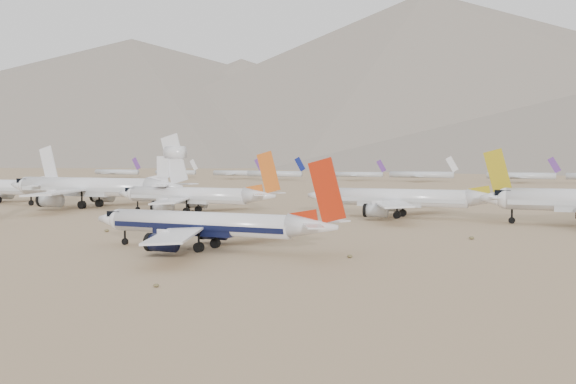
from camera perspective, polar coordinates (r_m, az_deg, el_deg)
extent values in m
plane|color=#8F7653|center=(103.98, -7.73, -5.13)|extent=(7000.00, 7000.00, 0.00)
cylinder|color=white|center=(103.91, -7.83, -2.77)|extent=(31.43, 3.72, 3.72)
cube|color=black|center=(103.96, -7.83, -3.02)|extent=(30.81, 3.77, 0.84)
sphere|color=white|center=(112.79, -14.69, -2.38)|extent=(3.72, 3.72, 3.72)
cube|color=black|center=(113.05, -14.92, -1.85)|extent=(2.60, 2.42, 0.93)
cone|color=white|center=(95.37, 2.23, -3.09)|extent=(7.86, 3.72, 3.72)
cube|color=white|center=(93.42, -10.04, -3.83)|extent=(12.14, 19.13, 0.58)
cube|color=white|center=(91.42, 2.32, -3.06)|extent=(4.99, 6.52, 0.22)
cylinder|color=black|center=(98.65, -11.01, -4.46)|extent=(4.37, 2.68, 2.68)
cube|color=white|center=(112.39, -3.86, -2.64)|extent=(12.14, 19.13, 0.58)
cube|color=white|center=(98.17, 3.83, -2.64)|extent=(4.99, 6.52, 0.22)
cylinder|color=black|center=(111.66, -6.54, -3.56)|extent=(4.37, 2.68, 2.68)
cube|color=#B7230B|center=(94.19, 3.48, 0.14)|extent=(5.96, 0.30, 9.82)
cylinder|color=black|center=(112.63, -14.29, -4.29)|extent=(1.11, 0.46, 1.11)
cylinder|color=black|center=(101.44, -7.94, -4.89)|extent=(1.56, 0.93, 1.56)
cylinder|color=black|center=(105.88, -6.48, -4.55)|extent=(1.56, 0.93, 1.56)
sphere|color=white|center=(152.61, 18.84, -0.55)|extent=(4.91, 4.91, 4.91)
cube|color=black|center=(152.59, 18.58, -0.04)|extent=(3.44, 3.19, 1.23)
cylinder|color=black|center=(152.89, 19.27, -2.39)|extent=(1.47, 0.61, 1.47)
cylinder|color=white|center=(161.47, 9.42, -0.48)|extent=(35.66, 4.33, 4.33)
cube|color=silver|center=(161.50, 9.42, -0.67)|extent=(34.95, 4.40, 0.98)
sphere|color=white|center=(166.61, 3.46, -0.33)|extent=(4.33, 4.33, 4.33)
cube|color=black|center=(166.77, 3.25, 0.08)|extent=(3.03, 2.82, 1.08)
cone|color=white|center=(157.67, 17.23, -0.53)|extent=(8.92, 4.33, 4.33)
cube|color=white|center=(148.68, 9.29, -1.06)|extent=(13.77, 21.71, 0.67)
cube|color=white|center=(153.37, 17.71, -0.44)|extent=(5.66, 7.40, 0.26)
cylinder|color=silver|center=(153.63, 7.91, -1.65)|extent=(4.95, 3.12, 3.12)
cube|color=white|center=(173.14, 11.30, -0.51)|extent=(13.77, 21.71, 0.67)
cube|color=white|center=(161.56, 17.99, -0.27)|extent=(5.66, 7.40, 0.26)
cylinder|color=silver|center=(170.67, 9.48, -1.20)|extent=(4.95, 3.12, 3.12)
cube|color=gold|center=(157.18, 18.16, 1.69)|extent=(6.76, 0.35, 11.14)
cylinder|color=black|center=(166.56, 3.80, -1.83)|extent=(1.30, 0.54, 1.30)
cylinder|color=black|center=(158.48, 9.67, -2.02)|extent=(1.82, 1.08, 1.82)
cylinder|color=black|center=(164.36, 10.17, -1.85)|extent=(1.82, 1.08, 1.82)
cylinder|color=white|center=(173.22, -8.90, -0.28)|extent=(34.64, 4.23, 4.23)
cube|color=silver|center=(173.25, -8.90, -0.45)|extent=(33.95, 4.30, 0.95)
sphere|color=white|center=(183.01, -13.50, -0.15)|extent=(4.23, 4.23, 4.23)
cube|color=black|center=(183.33, -13.66, 0.22)|extent=(2.96, 2.75, 1.06)
cone|color=white|center=(162.84, -2.51, -0.34)|extent=(8.66, 4.23, 4.23)
cube|color=white|center=(161.57, -10.40, -0.79)|extent=(13.38, 21.08, 0.65)
cube|color=white|center=(158.48, -2.59, -0.24)|extent=(5.50, 7.19, 0.25)
cylinder|color=silver|center=(167.28, -11.02, -1.32)|extent=(4.81, 3.05, 3.05)
cube|color=white|center=(182.38, -6.15, -0.33)|extent=(13.38, 21.08, 0.65)
cube|color=white|center=(165.72, -1.38, -0.09)|extent=(5.50, 7.19, 0.25)
cylinder|color=silver|center=(181.69, -7.97, -0.96)|extent=(4.81, 3.05, 3.05)
cube|color=orange|center=(161.58, -1.75, 1.77)|extent=(6.57, 0.34, 10.82)
cylinder|color=black|center=(182.66, -13.22, -1.48)|extent=(1.27, 0.53, 1.27)
cylinder|color=black|center=(170.23, -9.01, -1.68)|extent=(1.78, 1.06, 1.78)
cylinder|color=black|center=(175.25, -7.98, -1.54)|extent=(1.78, 1.06, 1.78)
cylinder|color=white|center=(200.16, -17.57, 0.46)|extent=(45.55, 5.45, 5.45)
cube|color=silver|center=(200.19, -17.56, 0.26)|extent=(44.64, 5.54, 1.23)
sphere|color=white|center=(215.72, -22.15, 0.55)|extent=(5.45, 5.45, 5.45)
cube|color=black|center=(216.25, -22.31, 0.95)|extent=(3.82, 3.55, 1.36)
cone|color=white|center=(183.00, -10.88, 0.45)|extent=(11.39, 5.45, 5.45)
cube|color=white|center=(185.96, -19.96, -0.06)|extent=(17.59, 27.72, 0.85)
cube|color=white|center=(177.40, -11.24, 0.58)|extent=(7.23, 9.45, 0.33)
cylinder|color=silver|center=(193.72, -20.29, -0.68)|extent=(6.33, 3.93, 3.93)
cube|color=white|center=(210.42, -13.99, 0.37)|extent=(17.59, 27.72, 0.85)
cube|color=white|center=(186.14, -9.41, 0.71)|extent=(7.23, 9.45, 0.33)
cylinder|color=silver|center=(210.54, -16.08, -0.33)|extent=(6.33, 3.93, 3.93)
cube|color=white|center=(181.07, -10.07, 2.92)|extent=(8.63, 0.44, 14.22)
cylinder|color=white|center=(180.91, -9.99, 3.48)|extent=(5.69, 3.53, 3.53)
cylinder|color=black|center=(215.03, -21.87, -0.91)|extent=(1.64, 0.68, 1.64)
cylinder|color=black|center=(196.32, -17.85, -1.09)|extent=(2.29, 1.36, 2.29)
cylinder|color=black|center=(202.12, -16.43, -0.96)|extent=(2.29, 1.36, 2.29)
cone|color=white|center=(213.48, -20.98, 0.44)|extent=(9.71, 4.77, 4.77)
cube|color=white|center=(208.93, -21.47, 0.54)|extent=(6.17, 8.06, 0.29)
cube|color=white|center=(238.06, -22.30, 0.37)|extent=(15.01, 23.65, 0.74)
cube|color=white|center=(215.40, -19.79, 0.64)|extent=(6.17, 8.06, 0.29)
cylinder|color=silver|center=(239.07, -23.85, -0.17)|extent=(5.40, 3.44, 3.44)
cube|color=white|center=(211.44, -20.49, 2.25)|extent=(7.36, 0.38, 12.13)
cylinder|color=silver|center=(507.96, -14.99, 1.73)|extent=(38.95, 3.85, 3.85)
cube|color=#62338E|center=(496.74, -13.34, 2.48)|extent=(7.76, 0.38, 9.77)
cube|color=silver|center=(500.09, -15.70, 1.64)|extent=(10.26, 17.93, 0.38)
cube|color=silver|center=(515.93, -14.30, 1.70)|extent=(10.26, 17.93, 0.38)
cylinder|color=silver|center=(494.31, -9.97, 1.73)|extent=(34.39, 3.40, 3.40)
cube|color=white|center=(485.55, -8.38, 2.40)|extent=(6.85, 0.34, 8.63)
cube|color=silver|center=(486.90, -10.54, 1.65)|extent=(9.06, 15.83, 0.34)
cube|color=silver|center=(501.80, -9.41, 1.70)|extent=(9.06, 15.83, 0.34)
cylinder|color=silver|center=(459.54, -4.56, 1.69)|extent=(37.10, 3.67, 3.67)
cube|color=#62338E|center=(451.57, -2.60, 2.46)|extent=(7.39, 0.37, 9.31)
cube|color=silver|center=(451.08, -5.13, 1.59)|extent=(9.77, 17.08, 0.37)
cube|color=silver|center=(468.07, -4.01, 1.65)|extent=(9.77, 17.08, 0.37)
cylinder|color=silver|center=(430.35, -1.21, 1.63)|extent=(39.31, 3.88, 3.88)
cube|color=navy|center=(422.92, 1.07, 2.49)|extent=(7.83, 0.39, 9.86)
cube|color=silver|center=(421.12, -1.79, 1.52)|extent=(10.36, 18.09, 0.39)
cube|color=silver|center=(439.64, -0.66, 1.58)|extent=(10.36, 18.09, 0.39)
cylinder|color=silver|center=(427.51, 6.22, 1.56)|extent=(33.98, 3.36, 3.36)
cube|color=#62338E|center=(423.00, 8.29, 2.30)|extent=(6.77, 0.34, 8.52)
cube|color=silver|center=(419.12, 5.86, 1.47)|extent=(8.95, 15.64, 0.34)
cube|color=silver|center=(435.93, 6.55, 1.52)|extent=(8.95, 15.64, 0.34)
cylinder|color=silver|center=(414.43, 11.77, 1.52)|extent=(40.33, 3.99, 3.99)
cube|color=white|center=(410.97, 14.37, 2.41)|extent=(8.03, 0.40, 10.12)
cube|color=silver|center=(404.22, 11.47, 1.40)|extent=(10.63, 18.57, 0.40)
cube|color=silver|center=(424.68, 12.04, 1.47)|extent=(10.63, 18.57, 0.40)
cylinder|color=silver|center=(407.57, 19.99, 1.37)|extent=(39.09, 3.86, 3.86)
cube|color=#62338E|center=(406.83, 22.59, 2.24)|extent=(7.78, 0.39, 9.80)
cube|color=silver|center=(397.49, 19.90, 1.25)|extent=(10.30, 17.99, 0.39)
cube|color=silver|center=(417.68, 20.06, 1.32)|extent=(10.30, 17.99, 0.39)
cone|color=slate|center=(2266.83, -13.66, 7.86)|extent=(3024.00, 3024.00, 420.00)
cone|color=slate|center=(1860.82, -4.16, 7.16)|extent=(1800.00, 1800.00, 300.00)
cone|color=slate|center=(1826.28, 12.09, 9.86)|extent=(2444.00, 2444.00, 470.00)
cone|color=slate|center=(1407.13, -9.16, 4.30)|extent=(855.00, 855.00, 95.00)
ellipsoid|color=brown|center=(133.04, -15.81, -3.31)|extent=(0.98, 0.98, 0.54)
ellipsoid|color=brown|center=(75.26, -11.63, -8.13)|extent=(0.70, 0.70, 0.39)
ellipsoid|color=brown|center=(95.38, 5.52, -5.70)|extent=(0.84, 0.84, 0.46)
ellipsoid|color=brown|center=(120.92, 16.01, -3.94)|extent=(0.98, 0.98, 0.54)
ellipsoid|color=brown|center=(124.22, -0.06, -3.67)|extent=(0.80, 0.80, 0.44)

